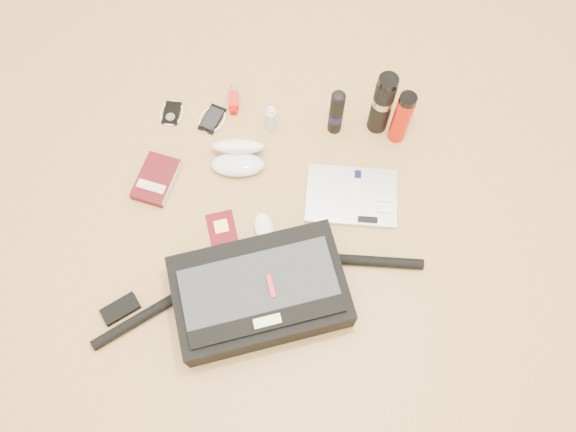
# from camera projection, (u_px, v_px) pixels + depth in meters

# --- Properties ---
(ground) EXTENTS (4.00, 4.00, 0.00)m
(ground) POSITION_uv_depth(u_px,v_px,m) (274.00, 232.00, 1.79)
(ground) COLOR #AB8047
(ground) RESTS_ON ground
(messenger_bag) EXTENTS (0.97, 0.46, 0.14)m
(messenger_bag) POSITION_uv_depth(u_px,v_px,m) (259.00, 293.00, 1.65)
(messenger_bag) COLOR black
(messenger_bag) RESTS_ON ground
(laptop) EXTENTS (0.30, 0.21, 0.03)m
(laptop) POSITION_uv_depth(u_px,v_px,m) (352.00, 196.00, 1.83)
(laptop) COLOR #BCBBBE
(laptop) RESTS_ON ground
(book) EXTENTS (0.14, 0.19, 0.03)m
(book) POSITION_uv_depth(u_px,v_px,m) (157.00, 179.00, 1.85)
(book) COLOR #460C10
(book) RESTS_ON ground
(passport) EXTENTS (0.12, 0.14, 0.01)m
(passport) POSITION_uv_depth(u_px,v_px,m) (222.00, 229.00, 1.80)
(passport) COLOR #51070D
(passport) RESTS_ON ground
(mouse) EXTENTS (0.09, 0.12, 0.03)m
(mouse) POSITION_uv_depth(u_px,v_px,m) (264.00, 228.00, 1.78)
(mouse) COLOR white
(mouse) RESTS_ON ground
(sunglasses_case) EXTENTS (0.19, 0.16, 0.10)m
(sunglasses_case) POSITION_uv_depth(u_px,v_px,m) (238.00, 156.00, 1.86)
(sunglasses_case) COLOR silver
(sunglasses_case) RESTS_ON ground
(ipod) EXTENTS (0.08, 0.09, 0.01)m
(ipod) POSITION_uv_depth(u_px,v_px,m) (172.00, 113.00, 1.96)
(ipod) COLOR black
(ipod) RESTS_ON ground
(phone) EXTENTS (0.11, 0.12, 0.01)m
(phone) POSITION_uv_depth(u_px,v_px,m) (212.00, 119.00, 1.95)
(phone) COLOR black
(phone) RESTS_ON ground
(inhaler) EXTENTS (0.04, 0.12, 0.03)m
(inhaler) POSITION_uv_depth(u_px,v_px,m) (234.00, 99.00, 1.97)
(inhaler) COLOR red
(inhaler) RESTS_ON ground
(spray_bottle) EXTENTS (0.03, 0.03, 0.13)m
(spray_bottle) POSITION_uv_depth(u_px,v_px,m) (271.00, 120.00, 1.89)
(spray_bottle) COLOR #9CBDD3
(spray_bottle) RESTS_ON ground
(aerosol_can) EXTENTS (0.06, 0.06, 0.20)m
(aerosol_can) POSITION_uv_depth(u_px,v_px,m) (336.00, 112.00, 1.85)
(aerosol_can) COLOR black
(aerosol_can) RESTS_ON ground
(thermos_black) EXTENTS (0.07, 0.07, 0.26)m
(thermos_black) POSITION_uv_depth(u_px,v_px,m) (382.00, 104.00, 1.82)
(thermos_black) COLOR black
(thermos_black) RESTS_ON ground
(thermos_red) EXTENTS (0.07, 0.07, 0.23)m
(thermos_red) POSITION_uv_depth(u_px,v_px,m) (402.00, 118.00, 1.83)
(thermos_red) COLOR #BB1304
(thermos_red) RESTS_ON ground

